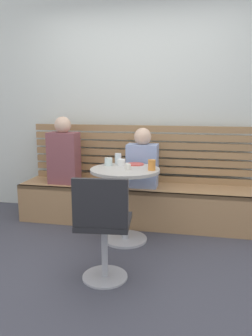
% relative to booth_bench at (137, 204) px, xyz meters
% --- Properties ---
extents(ground, '(8.00, 8.00, 0.00)m').
position_rel_booth_bench_xyz_m(ground, '(0.00, -1.20, -0.22)').
color(ground, '#42424C').
extents(back_wall, '(5.20, 0.10, 2.90)m').
position_rel_booth_bench_xyz_m(back_wall, '(0.00, 0.44, 1.23)').
color(back_wall, silver).
rests_on(back_wall, ground).
extents(booth_bench, '(2.70, 0.52, 0.44)m').
position_rel_booth_bench_xyz_m(booth_bench, '(0.00, 0.00, 0.00)').
color(booth_bench, '#A87C51').
rests_on(booth_bench, ground).
extents(booth_backrest, '(2.65, 0.04, 0.67)m').
position_rel_booth_bench_xyz_m(booth_backrest, '(0.00, 0.24, 0.56)').
color(booth_backrest, '#9A7249').
rests_on(booth_backrest, booth_bench).
extents(cafe_table, '(0.68, 0.68, 0.74)m').
position_rel_booth_bench_xyz_m(cafe_table, '(-0.02, -0.52, 0.30)').
color(cafe_table, '#ADADB2').
rests_on(cafe_table, ground).
extents(white_chair, '(0.44, 0.44, 0.85)m').
position_rel_booth_bench_xyz_m(white_chair, '(-0.02, -1.34, 0.24)').
color(white_chair, '#ADADB2').
rests_on(white_chair, ground).
extents(person_adult, '(0.34, 0.22, 0.78)m').
position_rel_booth_bench_xyz_m(person_adult, '(-0.85, -0.04, 0.57)').
color(person_adult, brown).
rests_on(person_adult, booth_bench).
extents(person_child_left, '(0.34, 0.22, 0.66)m').
position_rel_booth_bench_xyz_m(person_child_left, '(0.07, -0.02, 0.51)').
color(person_child_left, '#8C9EC6').
rests_on(person_child_left, booth_bench).
extents(cup_espresso_small, '(0.06, 0.06, 0.05)m').
position_rel_booth_bench_xyz_m(cup_espresso_small, '(0.01, -0.56, 0.55)').
color(cup_espresso_small, silver).
rests_on(cup_espresso_small, cafe_table).
extents(cup_ceramic_white, '(0.08, 0.08, 0.07)m').
position_rel_booth_bench_xyz_m(cup_ceramic_white, '(-0.09, -0.40, 0.55)').
color(cup_ceramic_white, white).
rests_on(cup_ceramic_white, cafe_table).
extents(cup_glass_short, '(0.08, 0.08, 0.08)m').
position_rel_booth_bench_xyz_m(cup_glass_short, '(-0.22, -0.40, 0.56)').
color(cup_glass_short, silver).
rests_on(cup_glass_short, cafe_table).
extents(cup_tumbler_orange, '(0.07, 0.07, 0.10)m').
position_rel_booth_bench_xyz_m(cup_tumbler_orange, '(0.24, -0.54, 0.57)').
color(cup_tumbler_orange, orange).
rests_on(cup_tumbler_orange, cafe_table).
extents(cup_water_clear, '(0.07, 0.07, 0.11)m').
position_rel_booth_bench_xyz_m(cup_water_clear, '(-0.15, -0.28, 0.57)').
color(cup_water_clear, white).
rests_on(cup_water_clear, cafe_table).
extents(plate_small, '(0.17, 0.17, 0.01)m').
position_rel_booth_bench_xyz_m(plate_small, '(0.04, -0.30, 0.52)').
color(plate_small, '#DB4C42').
rests_on(plate_small, cafe_table).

